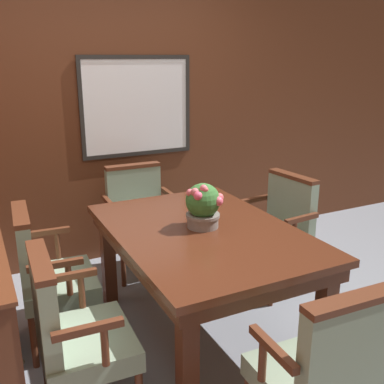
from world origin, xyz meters
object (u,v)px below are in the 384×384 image
(chair_right_far, at_px, (279,226))
(potted_plant, at_px, (203,205))
(chair_head_near, at_px, (328,368))
(dining_table, at_px, (203,243))
(chair_head_far, at_px, (138,214))
(chair_left_far, at_px, (47,271))
(chair_left_near, at_px, (72,330))

(chair_right_far, relative_size, potted_plant, 3.14)
(chair_head_near, distance_m, chair_right_far, 1.69)
(dining_table, height_order, chair_head_far, chair_head_far)
(dining_table, distance_m, chair_left_far, 1.00)
(dining_table, distance_m, chair_right_far, 0.95)
(chair_head_far, xyz_separation_m, chair_right_far, (0.90, -0.78, 0.00))
(potted_plant, bearing_deg, chair_head_far, 92.10)
(chair_right_far, bearing_deg, chair_left_far, -96.15)
(potted_plant, bearing_deg, chair_left_far, 159.61)
(chair_right_far, bearing_deg, potted_plant, -74.88)
(chair_head_near, bearing_deg, chair_left_far, -55.73)
(dining_table, bearing_deg, potted_plant, 59.91)
(chair_left_near, height_order, chair_right_far, same)
(chair_head_far, relative_size, chair_right_far, 1.00)
(chair_left_far, bearing_deg, chair_left_near, -175.91)
(chair_head_near, height_order, chair_head_far, same)
(chair_left_far, xyz_separation_m, chair_right_far, (1.78, -0.02, 0.00))
(chair_head_near, height_order, chair_right_far, same)
(chair_left_near, bearing_deg, dining_table, -67.23)
(chair_head_near, xyz_separation_m, potted_plant, (-0.01, 1.14, 0.40))
(dining_table, distance_m, potted_plant, 0.25)
(chair_left_far, distance_m, potted_plant, 1.07)
(chair_left_near, height_order, potted_plant, potted_plant)
(chair_head_near, height_order, potted_plant, potted_plant)
(chair_head_far, distance_m, potted_plant, 1.17)
(chair_left_far, height_order, potted_plant, potted_plant)
(dining_table, bearing_deg, chair_left_near, -159.55)
(chair_head_near, relative_size, chair_left_near, 1.00)
(chair_left_near, distance_m, potted_plant, 1.07)
(chair_left_far, relative_size, chair_left_near, 1.00)
(chair_left_far, bearing_deg, chair_head_far, -45.83)
(chair_right_far, bearing_deg, dining_table, -73.68)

